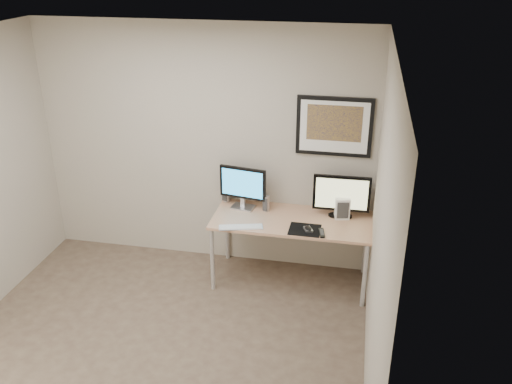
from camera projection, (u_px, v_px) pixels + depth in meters
floor at (155, 352)px, 4.74m from camera, size 3.60×3.60×0.00m
room at (160, 159)px, 4.46m from camera, size 3.60×3.60×3.60m
desk at (292, 225)px, 5.49m from camera, size 1.60×0.70×0.73m
framed_art at (334, 127)px, 5.33m from camera, size 0.75×0.04×0.60m
monitor_large at (243, 186)px, 5.59m from camera, size 0.50×0.20×0.46m
monitor_tv at (342, 195)px, 5.41m from camera, size 0.57×0.14×0.45m
speaker_left at (227, 193)px, 5.81m from camera, size 0.10×0.10×0.20m
speaker_right at (266, 203)px, 5.60m from camera, size 0.08×0.08×0.17m
keyboard at (241, 227)px, 5.29m from camera, size 0.44×0.22×0.01m
mousepad at (305, 230)px, 5.25m from camera, size 0.31×0.27×0.00m
mouse at (308, 229)px, 5.23m from camera, size 0.10×0.13×0.04m
remote at (322, 233)px, 5.18m from camera, size 0.08×0.18×0.02m
fan_unit at (342, 208)px, 5.44m from camera, size 0.16×0.13×0.22m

